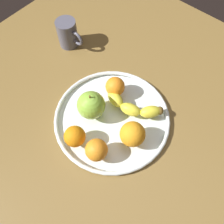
# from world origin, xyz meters

# --- Properties ---
(ground_plane) EXTENTS (1.22, 1.22, 0.04)m
(ground_plane) POSITION_xyz_m (0.00, 0.00, -0.02)
(ground_plane) COLOR brown
(fruit_bowl) EXTENTS (0.35, 0.35, 0.02)m
(fruit_bowl) POSITION_xyz_m (0.00, 0.00, 0.01)
(fruit_bowl) COLOR white
(fruit_bowl) RESTS_ON ground_plane
(banana) EXTENTS (0.18, 0.10, 0.04)m
(banana) POSITION_xyz_m (0.03, 0.06, 0.04)
(banana) COLOR yellow
(banana) RESTS_ON fruit_bowl
(apple) EXTENTS (0.08, 0.08, 0.09)m
(apple) POSITION_xyz_m (-0.06, -0.03, 0.06)
(apple) COLOR #87BC3B
(apple) RESTS_ON fruit_bowl
(orange_back_right) EXTENTS (0.06, 0.06, 0.06)m
(orange_back_right) POSITION_xyz_m (0.04, -0.12, 0.05)
(orange_back_right) COLOR orange
(orange_back_right) RESTS_ON fruit_bowl
(orange_center) EXTENTS (0.07, 0.07, 0.07)m
(orange_center) POSITION_xyz_m (0.09, -0.02, 0.05)
(orange_center) COLOR orange
(orange_center) RESTS_ON fruit_bowl
(orange_back_left) EXTENTS (0.06, 0.06, 0.06)m
(orange_back_left) POSITION_xyz_m (-0.05, 0.07, 0.05)
(orange_back_left) COLOR orange
(orange_back_left) RESTS_ON fruit_bowl
(orange_front_left) EXTENTS (0.06, 0.06, 0.06)m
(orange_front_left) POSITION_xyz_m (-0.03, -0.12, 0.05)
(orange_front_left) COLOR orange
(orange_front_left) RESTS_ON fruit_bowl
(ambient_mug) EXTENTS (0.11, 0.07, 0.10)m
(ambient_mug) POSITION_xyz_m (-0.32, 0.14, 0.05)
(ambient_mug) COLOR #535261
(ambient_mug) RESTS_ON ground_plane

